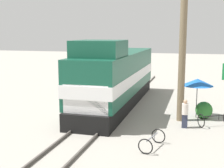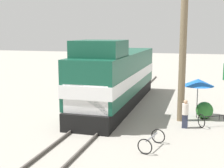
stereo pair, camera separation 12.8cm
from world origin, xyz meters
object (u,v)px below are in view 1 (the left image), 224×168
object	(u,v)px
vendor_umbrella	(197,82)
person_bystander	(185,113)
utility_pole	(183,34)
bicycle_spare	(152,141)
locomotive	(116,78)
bicycle	(214,120)

from	to	relation	value
vendor_umbrella	person_bystander	distance (m)	2.70
person_bystander	utility_pole	bearing A→B (deg)	102.87
vendor_umbrella	bicycle_spare	world-z (taller)	vendor_umbrella
locomotive	utility_pole	world-z (taller)	utility_pole
bicycle_spare	person_bystander	bearing A→B (deg)	-96.29
bicycle	person_bystander	bearing A→B (deg)	85.61
person_bystander	bicycle_spare	xyz separation A→B (m)	(-1.25, -3.46, -0.48)
bicycle	bicycle_spare	xyz separation A→B (m)	(-2.80, -4.17, -0.03)
utility_pole	vendor_umbrella	bearing A→B (deg)	44.95
locomotive	bicycle	xyz separation A→B (m)	(6.38, -3.13, -1.61)
locomotive	utility_pole	xyz separation A→B (m)	(4.51, -2.45, 3.01)
bicycle_spare	locomotive	bearing A→B (deg)	-50.29
utility_pole	person_bystander	world-z (taller)	utility_pole
utility_pole	vendor_umbrella	xyz separation A→B (m)	(0.90, 0.90, -2.85)
utility_pole	bicycle	size ratio (longest dim) A/B	5.51
utility_pole	bicycle_spare	distance (m)	6.78
person_bystander	locomotive	bearing A→B (deg)	141.50
utility_pole	person_bystander	distance (m)	4.40
person_bystander	vendor_umbrella	bearing A→B (deg)	75.76
bicycle	vendor_umbrella	bearing A→B (deg)	2.47
vendor_umbrella	person_bystander	world-z (taller)	vendor_umbrella
vendor_umbrella	bicycle	distance (m)	2.56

